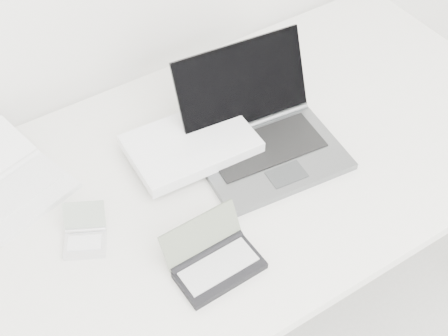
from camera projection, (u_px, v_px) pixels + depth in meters
desk at (225, 182)px, 1.48m from camera, size 1.60×0.80×0.73m
laptop_large at (230, 140)px, 1.46m from camera, size 0.48×0.36×0.21m
netbook_open_white at (9, 185)px, 1.40m from camera, size 0.29×0.34×0.05m
pda_silver at (85, 236)px, 1.30m from camera, size 0.13×0.13×0.06m
palmtop_charcoal at (214, 261)px, 1.26m from camera, size 0.18×0.14×0.09m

